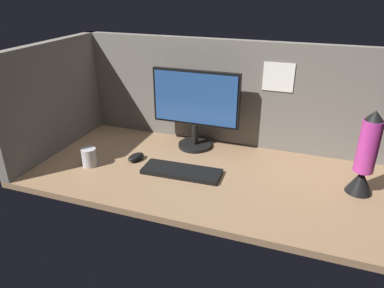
{
  "coord_description": "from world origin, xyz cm",
  "views": [
    {
      "loc": [
        38.27,
        -142.41,
        83.28
      ],
      "look_at": [
        -7.85,
        0.0,
        14.0
      ],
      "focal_mm": 33.59,
      "sensor_mm": 36.0,
      "label": 1
    }
  ],
  "objects_px": {
    "monitor": "(196,105)",
    "lava_lamp": "(365,160)",
    "mouse": "(136,157)",
    "mug_steel": "(89,157)",
    "keyboard": "(182,171)"
  },
  "relations": [
    {
      "from": "monitor",
      "to": "mouse",
      "type": "bearing_deg",
      "value": -131.33
    },
    {
      "from": "monitor",
      "to": "lava_lamp",
      "type": "distance_m",
      "value": 0.84
    },
    {
      "from": "lava_lamp",
      "to": "monitor",
      "type": "bearing_deg",
      "value": 166.14
    },
    {
      "from": "mouse",
      "to": "mug_steel",
      "type": "relative_size",
      "value": 1.06
    },
    {
      "from": "monitor",
      "to": "keyboard",
      "type": "height_order",
      "value": "monitor"
    },
    {
      "from": "keyboard",
      "to": "monitor",
      "type": "bearing_deg",
      "value": 95.0
    },
    {
      "from": "mouse",
      "to": "lava_lamp",
      "type": "height_order",
      "value": "lava_lamp"
    },
    {
      "from": "mouse",
      "to": "mug_steel",
      "type": "height_order",
      "value": "mug_steel"
    },
    {
      "from": "mug_steel",
      "to": "lava_lamp",
      "type": "distance_m",
      "value": 1.24
    },
    {
      "from": "mouse",
      "to": "mug_steel",
      "type": "bearing_deg",
      "value": -129.05
    },
    {
      "from": "monitor",
      "to": "mug_steel",
      "type": "distance_m",
      "value": 0.59
    },
    {
      "from": "mouse",
      "to": "monitor",
      "type": "bearing_deg",
      "value": 65.27
    },
    {
      "from": "monitor",
      "to": "mug_steel",
      "type": "height_order",
      "value": "monitor"
    },
    {
      "from": "mouse",
      "to": "mug_steel",
      "type": "xyz_separation_m",
      "value": [
        -0.19,
        -0.13,
        0.03
      ]
    },
    {
      "from": "mug_steel",
      "to": "monitor",
      "type": "bearing_deg",
      "value": 43.01
    }
  ]
}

